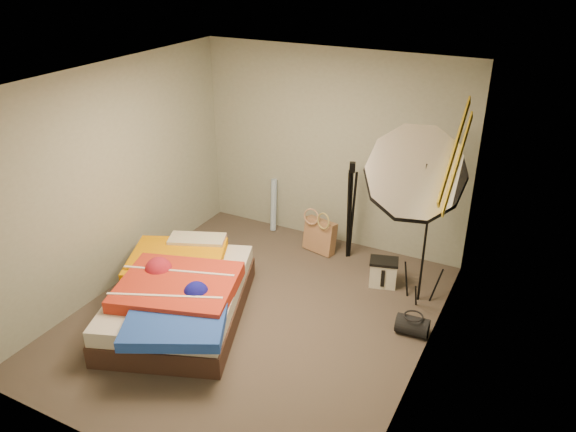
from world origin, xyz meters
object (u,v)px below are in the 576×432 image
Objects in this scene: bed at (179,295)px; photo_umbrella at (415,175)px; wrapping_roll at (274,205)px; camera_tripod at (350,204)px; duffel_bag at (412,326)px; camera_case at (383,273)px; tote_bag at (320,236)px.

photo_umbrella reaches higher than bed.
photo_umbrella is (2.12, -0.95, 1.17)m from wrapping_roll.
bed is 1.03× the size of photo_umbrella.
camera_tripod is at bearing 142.46° from photo_umbrella.
camera_tripod reaches higher than bed.
camera_tripod reaches higher than duffel_bag.
photo_umbrella is (-0.25, 0.47, 1.42)m from duffel_bag.
camera_case is at bearing -35.69° from camera_tripod.
tote_bag is 0.60× the size of wrapping_roll.
camera_case is 0.14× the size of bed.
wrapping_roll reaches higher than tote_bag.
duffel_bag is (1.54, -1.13, -0.11)m from tote_bag.
camera_case is at bearing 123.43° from duffel_bag.
photo_umbrella is at bearing 32.92° from bed.
wrapping_roll is 1.28m from camera_tripod.
camera_tripod is (0.38, 0.04, 0.51)m from tote_bag.
wrapping_roll is 2.77m from duffel_bag.
bed is 2.70m from photo_umbrella.
tote_bag is at bearing -174.08° from camera_tripod.
camera_tripod is at bearing 128.54° from camera_case.
photo_umbrella is at bearing -56.63° from camera_case.
camera_case is at bearing -8.72° from tote_bag.
duffel_bag is 0.15× the size of bed.
wrapping_roll is 0.34× the size of photo_umbrella.
camera_case is 0.93m from duffel_bag.
tote_bag is 0.20× the size of photo_umbrella.
bed is (-2.26, -0.83, 0.17)m from duffel_bag.
wrapping_roll is at bearing 92.71° from bed.
tote_bag is at bearing -19.05° from wrapping_roll.
tote_bag is 0.88m from wrapping_roll.
wrapping_roll reaches higher than camera_case.
tote_bag is 0.20× the size of bed.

